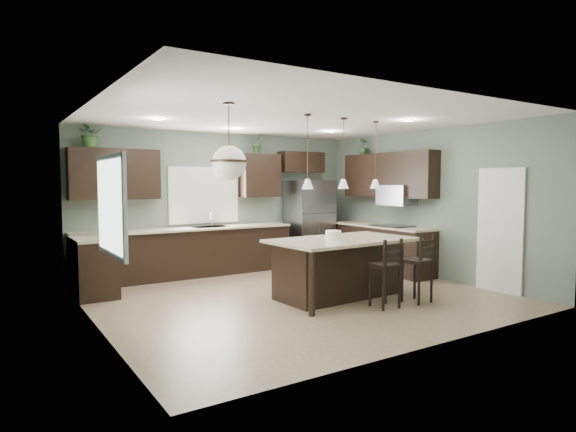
# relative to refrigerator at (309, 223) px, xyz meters

# --- Properties ---
(ground) EXTENTS (6.00, 6.00, 0.00)m
(ground) POSITION_rel_refrigerator_xyz_m (-1.88, -2.30, -0.93)
(ground) COLOR #9E8466
(ground) RESTS_ON ground
(pantry_door) EXTENTS (0.04, 0.82, 2.04)m
(pantry_door) POSITION_rel_refrigerator_xyz_m (1.10, -3.85, 0.09)
(pantry_door) COLOR white
(pantry_door) RESTS_ON ground
(window_back) EXTENTS (1.35, 0.02, 1.00)m
(window_back) POSITION_rel_refrigerator_xyz_m (-2.28, 0.43, 0.62)
(window_back) COLOR white
(window_back) RESTS_ON room_shell
(window_left) EXTENTS (0.02, 1.10, 1.00)m
(window_left) POSITION_rel_refrigerator_xyz_m (-4.86, -3.10, 0.62)
(window_left) COLOR white
(window_left) RESTS_ON room_shell
(left_return_cabs) EXTENTS (0.60, 0.90, 0.90)m
(left_return_cabs) POSITION_rel_refrigerator_xyz_m (-4.58, -0.60, -0.48)
(left_return_cabs) COLOR black
(left_return_cabs) RESTS_ON ground
(left_return_countertop) EXTENTS (0.66, 0.96, 0.04)m
(left_return_countertop) POSITION_rel_refrigerator_xyz_m (-4.56, -0.60, -0.01)
(left_return_countertop) COLOR beige
(left_return_countertop) RESTS_ON left_return_cabs
(back_lower_cabs) EXTENTS (4.20, 0.60, 0.90)m
(back_lower_cabs) POSITION_rel_refrigerator_xyz_m (-2.73, 0.15, -0.48)
(back_lower_cabs) COLOR black
(back_lower_cabs) RESTS_ON ground
(back_countertop) EXTENTS (4.20, 0.66, 0.04)m
(back_countertop) POSITION_rel_refrigerator_xyz_m (-2.73, 0.13, -0.01)
(back_countertop) COLOR beige
(back_countertop) RESTS_ON back_lower_cabs
(sink_inset) EXTENTS (0.70, 0.45, 0.01)m
(sink_inset) POSITION_rel_refrigerator_xyz_m (-2.28, 0.13, 0.01)
(sink_inset) COLOR gray
(sink_inset) RESTS_ON back_countertop
(faucet) EXTENTS (0.02, 0.02, 0.28)m
(faucet) POSITION_rel_refrigerator_xyz_m (-2.28, 0.10, 0.16)
(faucet) COLOR silver
(faucet) RESTS_ON back_countertop
(back_upper_left) EXTENTS (1.55, 0.34, 0.90)m
(back_upper_left) POSITION_rel_refrigerator_xyz_m (-4.03, 0.28, 1.02)
(back_upper_left) COLOR black
(back_upper_left) RESTS_ON room_shell
(back_upper_right) EXTENTS (0.85, 0.34, 0.90)m
(back_upper_right) POSITION_rel_refrigerator_xyz_m (-1.08, 0.28, 1.02)
(back_upper_right) COLOR black
(back_upper_right) RESTS_ON room_shell
(fridge_header) EXTENTS (1.05, 0.34, 0.45)m
(fridge_header) POSITION_rel_refrigerator_xyz_m (-0.03, 0.28, 1.32)
(fridge_header) COLOR black
(fridge_header) RESTS_ON room_shell
(right_lower_cabs) EXTENTS (0.60, 2.35, 0.90)m
(right_lower_cabs) POSITION_rel_refrigerator_xyz_m (0.82, -1.43, -0.48)
(right_lower_cabs) COLOR black
(right_lower_cabs) RESTS_ON ground
(right_countertop) EXTENTS (0.66, 2.35, 0.04)m
(right_countertop) POSITION_rel_refrigerator_xyz_m (0.80, -1.43, -0.01)
(right_countertop) COLOR beige
(right_countertop) RESTS_ON right_lower_cabs
(cooktop) EXTENTS (0.58, 0.75, 0.02)m
(cooktop) POSITION_rel_refrigerator_xyz_m (0.80, -1.70, 0.02)
(cooktop) COLOR black
(cooktop) RESTS_ON right_countertop
(wall_oven_front) EXTENTS (0.01, 0.72, 0.60)m
(wall_oven_front) POSITION_rel_refrigerator_xyz_m (0.52, -1.70, -0.48)
(wall_oven_front) COLOR gray
(wall_oven_front) RESTS_ON right_lower_cabs
(right_upper_cabs) EXTENTS (0.34, 2.35, 0.90)m
(right_upper_cabs) POSITION_rel_refrigerator_xyz_m (0.95, -1.43, 1.02)
(right_upper_cabs) COLOR black
(right_upper_cabs) RESTS_ON room_shell
(microwave) EXTENTS (0.40, 0.75, 0.40)m
(microwave) POSITION_rel_refrigerator_xyz_m (0.90, -1.70, 0.62)
(microwave) COLOR gray
(microwave) RESTS_ON right_upper_cabs
(refrigerator) EXTENTS (0.90, 0.74, 1.85)m
(refrigerator) POSITION_rel_refrigerator_xyz_m (0.00, 0.00, 0.00)
(refrigerator) COLOR #93939B
(refrigerator) RESTS_ON ground
(kitchen_island) EXTENTS (2.32, 1.39, 0.92)m
(kitchen_island) POSITION_rel_refrigerator_xyz_m (-1.30, -2.74, -0.46)
(kitchen_island) COLOR black
(kitchen_island) RESTS_ON ground
(serving_dish) EXTENTS (0.24, 0.24, 0.14)m
(serving_dish) POSITION_rel_refrigerator_xyz_m (-1.49, -2.75, 0.07)
(serving_dish) COLOR white
(serving_dish) RESTS_ON kitchen_island
(bar_stool_center) EXTENTS (0.40, 0.40, 1.01)m
(bar_stool_center) POSITION_rel_refrigerator_xyz_m (-1.19, -3.57, -0.42)
(bar_stool_center) COLOR black
(bar_stool_center) RESTS_ON ground
(bar_stool_right) EXTENTS (0.42, 0.42, 1.03)m
(bar_stool_right) POSITION_rel_refrigerator_xyz_m (-0.57, -3.61, -0.41)
(bar_stool_right) COLOR black
(bar_stool_right) RESTS_ON ground
(pendant_left) EXTENTS (0.17, 0.17, 1.10)m
(pendant_left) POSITION_rel_refrigerator_xyz_m (-1.99, -2.77, 1.32)
(pendant_left) COLOR white
(pendant_left) RESTS_ON room_shell
(pendant_center) EXTENTS (0.17, 0.17, 1.10)m
(pendant_center) POSITION_rel_refrigerator_xyz_m (-1.30, -2.74, 1.32)
(pendant_center) COLOR white
(pendant_center) RESTS_ON room_shell
(pendant_right) EXTENTS (0.17, 0.17, 1.10)m
(pendant_right) POSITION_rel_refrigerator_xyz_m (-0.60, -2.71, 1.32)
(pendant_right) COLOR white
(pendant_right) RESTS_ON room_shell
(chandelier) EXTENTS (0.47, 0.47, 0.96)m
(chandelier) POSITION_rel_refrigerator_xyz_m (-3.39, -3.04, 1.39)
(chandelier) COLOR beige
(chandelier) RESTS_ON room_shell
(plant_back_left) EXTENTS (0.52, 0.48, 0.48)m
(plant_back_left) POSITION_rel_refrigerator_xyz_m (-4.42, 0.25, 1.72)
(plant_back_left) COLOR #2F5324
(plant_back_left) RESTS_ON back_upper_left
(plant_back_right) EXTENTS (0.30, 0.28, 0.44)m
(plant_back_right) POSITION_rel_refrigerator_xyz_m (-1.15, 0.25, 1.69)
(plant_back_right) COLOR #2F4C21
(plant_back_right) RESTS_ON back_upper_right
(plant_right_wall) EXTENTS (0.20, 0.20, 0.35)m
(plant_right_wall) POSITION_rel_refrigerator_xyz_m (0.92, -0.68, 1.65)
(plant_right_wall) COLOR #2A5123
(plant_right_wall) RESTS_ON right_upper_cabs
(room_shell) EXTENTS (6.00, 6.00, 6.00)m
(room_shell) POSITION_rel_refrigerator_xyz_m (-1.88, -2.30, 0.77)
(room_shell) COLOR slate
(room_shell) RESTS_ON ground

